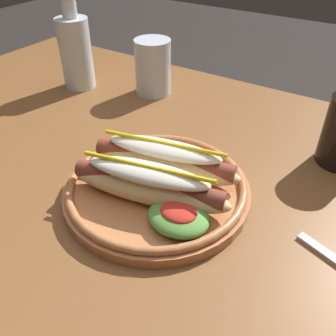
# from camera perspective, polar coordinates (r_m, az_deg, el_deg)

# --- Properties ---
(dining_table) EXTENTS (1.27, 0.81, 0.74)m
(dining_table) POSITION_cam_1_polar(r_m,az_deg,el_deg) (0.66, -3.75, -7.30)
(dining_table) COLOR brown
(dining_table) RESTS_ON ground_plane
(hot_dog_plate) EXTENTS (0.27, 0.27, 0.08)m
(hot_dog_plate) POSITION_cam_1_polar(r_m,az_deg,el_deg) (0.52, -1.66, -2.26)
(hot_dog_plate) COLOR #B77042
(hot_dog_plate) RESTS_ON dining_table
(water_cup) EXTENTS (0.08, 0.08, 0.12)m
(water_cup) POSITION_cam_1_polar(r_m,az_deg,el_deg) (0.81, -2.39, 15.58)
(water_cup) COLOR silver
(water_cup) RESTS_ON dining_table
(glass_bottle) EXTENTS (0.07, 0.07, 0.23)m
(glass_bottle) POSITION_cam_1_polar(r_m,az_deg,el_deg) (0.85, -14.40, 17.73)
(glass_bottle) COLOR silver
(glass_bottle) RESTS_ON dining_table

